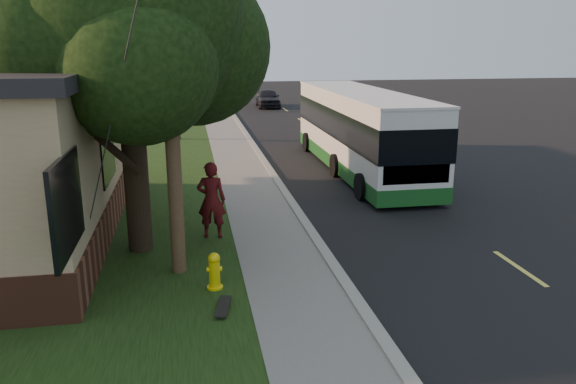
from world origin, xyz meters
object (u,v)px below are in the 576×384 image
object	(u,v)px
utility_pole	(167,50)
skateboarder	(211,200)
leafy_tree	(127,23)
fire_hydrant	(214,271)
distant_car	(268,98)
bare_tree_far	(186,83)
bare_tree_near	(176,97)
traffic_signal	(231,63)
transit_bus	(360,129)
skateboard_main	(223,307)

from	to	relation	value
utility_pole	skateboarder	size ratio (longest dim) A/B	4.73
skateboarder	leafy_tree	bearing A→B (deg)	22.67
fire_hydrant	utility_pole	world-z (taller)	utility_pole
skateboarder	distant_car	bearing A→B (deg)	-91.21
bare_tree_far	distant_car	world-z (taller)	bare_tree_far
bare_tree_near	traffic_signal	world-z (taller)	traffic_signal
utility_pole	leafy_tree	bearing A→B (deg)	117.60
skateboarder	distant_car	world-z (taller)	skateboarder
transit_bus	skateboard_main	distance (m)	12.47
traffic_signal	bare_tree_near	bearing A→B (deg)	-104.04
utility_pole	skateboard_main	distance (m)	4.97
leafy_tree	transit_bus	bearing A→B (deg)	43.91
leafy_tree	skateboard_main	bearing A→B (deg)	-65.16
utility_pole	leafy_tree	xyz separation A→B (m)	(-0.87, 1.66, 0.54)
leafy_tree	skateboarder	xyz separation A→B (m)	(1.67, 0.39, -4.14)
fire_hydrant	utility_pole	bearing A→B (deg)	125.38
bare_tree_far	distant_car	size ratio (longest dim) A/B	0.99
bare_tree_far	skateboarder	distance (m)	26.99
leafy_tree	bare_tree_far	xyz separation A→B (m)	(1.17, 27.35, -3.16)
distant_car	leafy_tree	bearing A→B (deg)	-101.59
bare_tree_far	traffic_signal	xyz separation A→B (m)	(3.50, 4.00, 1.16)
distant_car	skateboarder	bearing A→B (deg)	-98.59
fire_hydrant	traffic_signal	distance (m)	34.25
distant_car	bare_tree_far	bearing A→B (deg)	-161.19
leafy_tree	transit_bus	size ratio (longest dim) A/B	0.70
distant_car	fire_hydrant	bearing A→B (deg)	-97.76
bare_tree_far	skateboard_main	xyz separation A→B (m)	(0.50, -30.96, -1.87)
utility_pole	fire_hydrant	bearing A→B (deg)	-54.62
utility_pole	distant_car	xyz separation A→B (m)	(6.29, 30.79, -3.94)
transit_bus	distant_car	world-z (taller)	transit_bus
skateboard_main	utility_pole	bearing A→B (deg)	112.39
skateboard_main	distant_car	world-z (taller)	distant_car
fire_hydrant	transit_bus	xyz separation A→B (m)	(5.99, 9.93, 1.17)
utility_pole	distant_car	size ratio (longest dim) A/B	2.23
bare_tree_near	skateboard_main	size ratio (longest dim) A/B	4.92
fire_hydrant	transit_bus	size ratio (longest dim) A/B	0.07
utility_pole	bare_tree_far	xyz separation A→B (m)	(0.31, 29.01, -2.63)
transit_bus	skateboard_main	bearing A→B (deg)	-118.42
traffic_signal	distant_car	distance (m)	4.15
utility_pole	traffic_signal	xyz separation A→B (m)	(3.81, 33.01, -1.47)
skateboarder	skateboard_main	world-z (taller)	skateboarder
traffic_signal	skateboarder	size ratio (longest dim) A/B	2.87
utility_pole	bare_tree_far	size ratio (longest dim) A/B	2.25
utility_pole	bare_tree_far	bearing A→B (deg)	89.40
leafy_tree	bare_tree_far	world-z (taller)	leafy_tree
fire_hydrant	skateboarder	size ratio (longest dim) A/B	0.39
transit_bus	distant_car	bearing A→B (deg)	91.07
leafy_tree	transit_bus	xyz separation A→B (m)	(7.57, 7.28, -3.56)
utility_pole	transit_bus	world-z (taller)	utility_pole
transit_bus	fire_hydrant	bearing A→B (deg)	-121.11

